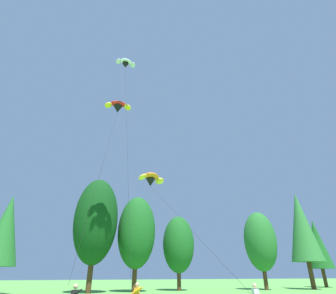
{
  "coord_description": "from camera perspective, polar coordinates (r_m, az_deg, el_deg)",
  "views": [
    {
      "loc": [
        -3.81,
        5.5,
        2.11
      ],
      "look_at": [
        1.73,
        23.42,
        10.91
      ],
      "focal_mm": 28.89,
      "sensor_mm": 36.0,
      "label": 1
    }
  ],
  "objects": [
    {
      "name": "treeline_tree_f",
      "position": [
        38.67,
        -6.64,
        -17.33
      ],
      "size": [
        5.04,
        5.04,
        11.99
      ],
      "color": "#472D19",
      "rests_on": "ground_plane"
    },
    {
      "name": "treeline_tree_d",
      "position": [
        38.24,
        -31.13,
        -14.65
      ],
      "size": [
        3.99,
        3.99,
        10.87
      ],
      "color": "#472D19",
      "rests_on": "ground_plane"
    },
    {
      "name": "parafoil_kite_far_orange",
      "position": [
        27.98,
        -3.6,
        -6.75
      ],
      "size": [
        3.56,
        13.99,
        10.39
      ],
      "color": "orange"
    },
    {
      "name": "parafoil_kite_high_red_yellow",
      "position": [
        34.26,
        -10.52,
        8.38
      ],
      "size": [
        4.34,
        14.63,
        19.94
      ],
      "color": "red"
    },
    {
      "name": "treeline_tree_h",
      "position": [
        45.42,
        18.87,
        -18.25
      ],
      "size": [
        4.73,
        4.73,
        10.85
      ],
      "color": "#472D19",
      "rests_on": "ground_plane"
    },
    {
      "name": "parafoil_kite_mid_white",
      "position": [
        34.81,
        -8.94,
        17.02
      ],
      "size": [
        2.55,
        10.33,
        24.29
      ],
      "color": "white"
    },
    {
      "name": "treeline_tree_e",
      "position": [
        37.47,
        -14.96,
        -14.72
      ],
      "size": [
        5.53,
        5.53,
        13.81
      ],
      "color": "#472D19",
      "rests_on": "ground_plane"
    },
    {
      "name": "treeline_tree_j",
      "position": [
        57.94,
        28.94,
        -17.44
      ],
      "size": [
        4.04,
        4.04,
        11.08
      ],
      "color": "#472D19",
      "rests_on": "ground_plane"
    },
    {
      "name": "treeline_tree_g",
      "position": [
        41.41,
        2.22,
        -19.78
      ],
      "size": [
        4.46,
        4.46,
        9.86
      ],
      "color": "#472D19",
      "rests_on": "ground_plane"
    },
    {
      "name": "treeline_tree_i",
      "position": [
        49.93,
        26.31,
        -14.71
      ],
      "size": [
        4.77,
        4.77,
        14.4
      ],
      "color": "#472D19",
      "rests_on": "ground_plane"
    }
  ]
}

